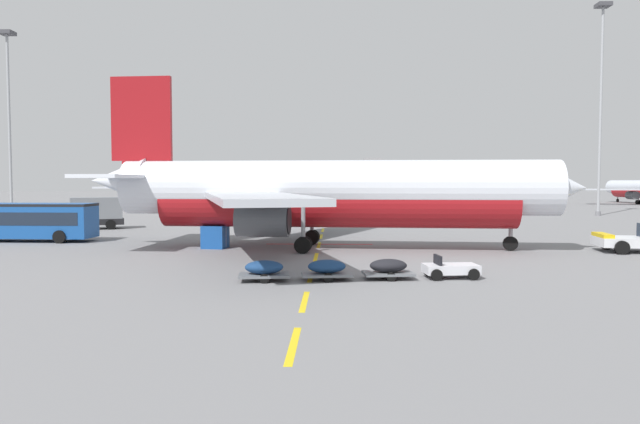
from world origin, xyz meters
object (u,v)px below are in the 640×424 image
at_px(airliner_mid_left, 167,186).
at_px(apron_light_mast_near, 9,102).
at_px(catering_truck, 88,213).
at_px(apron_shuttle_bus, 17,219).
at_px(uld_cargo_container, 215,237).
at_px(apron_light_mast_far, 601,87).
at_px(airliner_foreground, 328,192).
at_px(baggage_train, 358,269).

height_order(airliner_mid_left, apron_light_mast_near, apron_light_mast_near).
bearing_deg(catering_truck, apron_shuttle_bus, -93.64).
xyz_separation_m(catering_truck, uld_cargo_container, (15.82, -15.74, -0.85)).
relative_size(catering_truck, uld_cargo_container, 4.05).
distance_m(apron_shuttle_bus, apron_light_mast_far, 72.35).
bearing_deg(airliner_foreground, catering_truck, 146.23).
relative_size(airliner_mid_left, apron_light_mast_near, 1.19).
xyz_separation_m(apron_light_mast_near, apron_light_mast_far, (80.15, 2.40, 2.03)).
xyz_separation_m(apron_shuttle_bus, catering_truck, (0.73, 11.47, -0.10)).
height_order(apron_shuttle_bus, apron_light_mast_near, apron_light_mast_near).
relative_size(airliner_mid_left, catering_truck, 4.00).
height_order(apron_shuttle_bus, uld_cargo_container, apron_shuttle_bus).
bearing_deg(baggage_train, uld_cargo_container, 126.65).
relative_size(apron_shuttle_bus, catering_truck, 1.64).
relative_size(apron_light_mast_near, apron_light_mast_far, 0.87).
height_order(apron_shuttle_bus, baggage_train, apron_shuttle_bus).
relative_size(apron_shuttle_bus, apron_light_mast_far, 0.42).
distance_m(apron_shuttle_bus, uld_cargo_container, 17.12).
xyz_separation_m(airliner_mid_left, baggage_train, (36.06, -92.10, -3.07)).
xyz_separation_m(airliner_foreground, apron_shuttle_bus, (-24.54, 4.45, -2.20)).
relative_size(baggage_train, apron_light_mast_near, 0.47).
distance_m(apron_light_mast_near, apron_light_mast_far, 80.21).
bearing_deg(apron_light_mast_far, baggage_train, -123.48).
bearing_deg(apron_light_mast_far, catering_truck, -158.26).
bearing_deg(apron_light_mast_near, airliner_mid_left, 77.56).
bearing_deg(airliner_foreground, apron_light_mast_near, 139.28).
xyz_separation_m(apron_shuttle_bus, uld_cargo_container, (16.55, -4.27, -0.95)).
bearing_deg(catering_truck, baggage_train, -48.42).
bearing_deg(catering_truck, apron_light_mast_near, 132.51).
relative_size(airliner_foreground, apron_light_mast_far, 1.22).
xyz_separation_m(airliner_mid_left, uld_cargo_container, (26.44, -79.16, -2.80)).
bearing_deg(airliner_foreground, baggage_train, -82.71).
height_order(airliner_foreground, apron_light_mast_near, apron_light_mast_near).
bearing_deg(apron_light_mast_far, airliner_mid_left, 150.96).
height_order(airliner_foreground, catering_truck, airliner_foreground).
bearing_deg(airliner_mid_left, catering_truck, -80.49).
xyz_separation_m(airliner_mid_left, apron_light_mast_near, (-9.22, -41.77, 11.87)).
bearing_deg(airliner_foreground, uld_cargo_container, 178.74).
bearing_deg(baggage_train, airliner_foreground, 97.29).
distance_m(airliner_foreground, catering_truck, 28.73).
xyz_separation_m(catering_truck, baggage_train, (25.44, -28.68, -1.11)).
distance_m(uld_cargo_container, apron_light_mast_near, 53.71).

